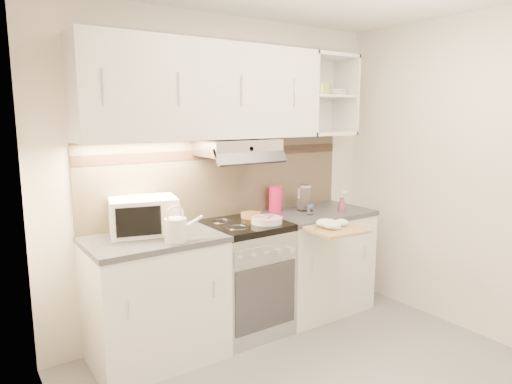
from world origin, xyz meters
TOP-DOWN VIEW (x-y plane):
  - room_shell at (0.00, 0.37)m, footprint 3.04×2.84m
  - base_cabinet_left at (-0.75, 1.10)m, footprint 0.90×0.60m
  - worktop_left at (-0.75, 1.10)m, footprint 0.92×0.62m
  - base_cabinet_right at (0.75, 1.10)m, footprint 0.90×0.60m
  - worktop_right at (0.75, 1.10)m, footprint 0.92×0.62m
  - electric_range at (0.00, 1.10)m, footprint 0.60×0.60m
  - microwave at (-0.77, 1.22)m, footprint 0.52×0.44m
  - watering_can at (-0.66, 0.90)m, footprint 0.29×0.15m
  - plate_stack at (0.13, 0.98)m, footprint 0.24×0.24m
  - bread_loaf at (0.14, 1.21)m, footprint 0.17×0.17m
  - pink_pitcher at (0.45, 1.30)m, footprint 0.12×0.11m
  - glass_jar at (0.67, 1.17)m, footprint 0.12×0.12m
  - spice_jar at (0.60, 1.01)m, footprint 0.06×0.06m
  - spray_bottle at (0.93, 0.97)m, footprint 0.07×0.07m
  - cutting_board at (0.51, 0.61)m, footprint 0.43×0.40m
  - dish_towel at (0.53, 0.64)m, footprint 0.29×0.26m

SIDE VIEW (x-z plane):
  - base_cabinet_left at x=-0.75m, z-range 0.00..0.86m
  - base_cabinet_right at x=0.75m, z-range 0.00..0.86m
  - electric_range at x=0.00m, z-range 0.00..0.90m
  - cutting_board at x=0.51m, z-range 0.86..0.88m
  - worktop_left at x=-0.75m, z-range 0.86..0.90m
  - worktop_right at x=0.75m, z-range 0.86..0.90m
  - dish_towel at x=0.53m, z-range 0.88..0.95m
  - bread_loaf at x=0.14m, z-range 0.90..0.94m
  - plate_stack at x=0.13m, z-range 0.90..0.95m
  - spice_jar at x=0.60m, z-range 0.90..0.98m
  - spray_bottle at x=0.93m, z-range 0.88..1.07m
  - watering_can at x=-0.66m, z-range 0.87..1.11m
  - pink_pitcher at x=0.45m, z-range 0.90..1.12m
  - glass_jar at x=0.67m, z-range 0.90..1.13m
  - microwave at x=-0.77m, z-range 0.90..1.16m
  - room_shell at x=0.00m, z-range 0.37..2.89m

